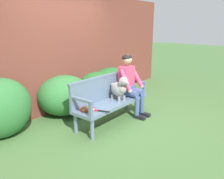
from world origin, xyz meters
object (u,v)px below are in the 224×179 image
at_px(garden_bench, 112,104).
at_px(person_seated, 129,83).
at_px(baseball_glove, 86,109).
at_px(tennis_racket, 89,110).
at_px(dog_on_bench, 120,88).

relative_size(garden_bench, person_seated, 1.35).
bearing_deg(baseball_glove, tennis_racket, -14.60).
relative_size(person_seated, baseball_glove, 5.92).
bearing_deg(tennis_racket, garden_bench, -2.75).
distance_m(tennis_racket, baseball_glove, 0.08).
height_order(person_seated, baseball_glove, person_seated).
distance_m(dog_on_bench, baseball_glove, 0.89).
bearing_deg(tennis_racket, person_seated, -2.16).
bearing_deg(dog_on_bench, tennis_racket, 173.73).
bearing_deg(tennis_racket, baseball_glove, 179.06).
bearing_deg(baseball_glove, person_seated, -15.76).
xyz_separation_m(person_seated, dog_on_bench, (-0.41, -0.04, -0.02)).
bearing_deg(dog_on_bench, baseball_glove, 174.17).
xyz_separation_m(dog_on_bench, tennis_racket, (-0.79, 0.09, -0.24)).
relative_size(garden_bench, tennis_racket, 3.01).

